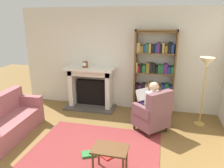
{
  "coord_description": "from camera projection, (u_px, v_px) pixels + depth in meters",
  "views": [
    {
      "loc": [
        1.15,
        -3.14,
        2.39
      ],
      "look_at": [
        0.1,
        1.2,
        1.05
      ],
      "focal_mm": 34.68,
      "sensor_mm": 36.0,
      "label": 1
    }
  ],
  "objects": [
    {
      "name": "fireplace",
      "position": [
        91.0,
        86.0,
        6.0
      ],
      "size": [
        1.37,
        0.64,
        1.15
      ],
      "color": "#4C4742",
      "rests_on": "ground"
    },
    {
      "name": "area_rug",
      "position": [
        96.0,
        149.0,
        4.14
      ],
      "size": [
        2.4,
        1.8,
        0.01
      ],
      "primitive_type": "cube",
      "color": "maroon",
      "rests_on": "ground"
    },
    {
      "name": "bookshelf",
      "position": [
        154.0,
        74.0,
        5.53
      ],
      "size": [
        1.02,
        0.32,
        2.15
      ],
      "color": "brown",
      "rests_on": "ground"
    },
    {
      "name": "sofa_floral",
      "position": [
        6.0,
        122.0,
        4.53
      ],
      "size": [
        0.8,
        1.73,
        0.85
      ],
      "rotation": [
        0.0,
        0.0,
        1.62
      ],
      "color": "#9E595E",
      "rests_on": "ground"
    },
    {
      "name": "armchair_reading",
      "position": [
        153.0,
        114.0,
        4.68
      ],
      "size": [
        0.89,
        0.89,
        0.97
      ],
      "rotation": [
        0.0,
        0.0,
        3.97
      ],
      "color": "#331E14",
      "rests_on": "ground"
    },
    {
      "name": "ground",
      "position": [
        91.0,
        159.0,
        3.86
      ],
      "size": [
        14.0,
        14.0,
        0.0
      ],
      "primitive_type": "plane",
      "color": "brown"
    },
    {
      "name": "side_table",
      "position": [
        110.0,
        152.0,
        3.4
      ],
      "size": [
        0.56,
        0.39,
        0.46
      ],
      "color": "brown",
      "rests_on": "ground"
    },
    {
      "name": "back_wall",
      "position": [
        120.0,
        59.0,
        5.85
      ],
      "size": [
        5.6,
        0.1,
        2.7
      ],
      "primitive_type": "cube",
      "color": "silver",
      "rests_on": "ground"
    },
    {
      "name": "scattered_books",
      "position": [
        100.0,
        152.0,
        4.0
      ],
      "size": [
        0.66,
        0.61,
        0.04
      ],
      "color": "red",
      "rests_on": "area_rug"
    },
    {
      "name": "seated_reader",
      "position": [
        150.0,
        104.0,
        4.72
      ],
      "size": [
        0.59,
        0.58,
        1.14
      ],
      "rotation": [
        0.0,
        0.0,
        3.97
      ],
      "color": "silver",
      "rests_on": "ground"
    },
    {
      "name": "mantel_clock",
      "position": [
        85.0,
        65.0,
        5.75
      ],
      "size": [
        0.14,
        0.14,
        0.16
      ],
      "color": "brown",
      "rests_on": "fireplace"
    },
    {
      "name": "floor_lamp",
      "position": [
        206.0,
        69.0,
        4.73
      ],
      "size": [
        0.32,
        0.32,
        1.6
      ],
      "color": "#B7933F",
      "rests_on": "ground"
    }
  ]
}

